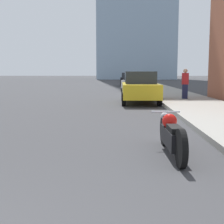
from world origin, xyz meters
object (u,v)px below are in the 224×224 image
Objects in this scene: pedestrian at (185,83)px; parked_car_red at (127,77)px; parked_car_yellow at (140,87)px; parked_car_white at (133,82)px; motorcycle at (171,135)px; parked_car_silver at (128,78)px; parked_car_black at (128,79)px.

parked_car_red is at bearing 93.29° from pedestrian.
pedestrian is at bearing -84.03° from parked_car_red.
parked_car_white is (0.03, 12.09, -0.04)m from parked_car_yellow.
parked_car_yellow is at bearing -87.25° from parked_car_red.
motorcycle is 45.94m from parked_car_silver.
parked_car_yellow is 2.85m from pedestrian.
motorcycle is 1.40× the size of pedestrian.
pedestrian reaches higher than motorcycle.
parked_car_black is at bearing -87.70° from parked_car_red.
parked_car_yellow is at bearing -87.10° from parked_car_black.
pedestrian is (2.60, 1.16, 0.18)m from parked_car_yellow.
parked_car_white is at bearing -86.38° from parked_car_black.
parked_car_red is at bearing 88.45° from motorcycle.
parked_car_yellow reaches higher than motorcycle.
parked_car_black reaches higher than parked_car_red.
motorcycle is 0.55× the size of parked_car_black.
parked_car_black is at bearing 96.25° from parked_car_white.
parked_car_black is 2.56× the size of pedestrian.
parked_car_red is 2.42× the size of pedestrian.
parked_car_white is 1.00× the size of parked_car_black.
parked_car_white is 11.23m from pedestrian.
motorcycle is 10.59m from parked_car_yellow.
parked_car_white is at bearing -88.08° from parked_car_silver.
parked_car_white is 23.28m from parked_car_silver.
parked_car_yellow is 1.13× the size of parked_car_silver.
pedestrian is at bearing 23.48° from parked_car_yellow.
parked_car_red is 46.29m from pedestrian.
parked_car_black is at bearing 90.01° from parked_car_yellow.
pedestrian reaches higher than parked_car_silver.
parked_car_red is (0.16, 24.18, 0.01)m from parked_car_black.
parked_car_yellow is 1.12× the size of parked_car_red.
parked_car_white is 1.07× the size of parked_car_silver.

